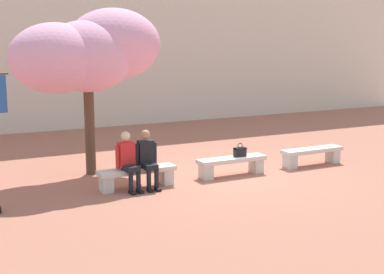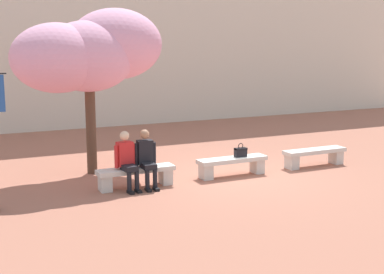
% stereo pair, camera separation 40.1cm
% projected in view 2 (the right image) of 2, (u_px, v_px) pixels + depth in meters
% --- Properties ---
extents(ground_plane, '(100.00, 100.00, 0.00)m').
position_uv_depth(ground_plane, '(232.00, 176.00, 12.97)').
color(ground_plane, '#9E604C').
extents(building_facade, '(28.00, 4.00, 8.45)m').
position_uv_depth(building_facade, '(108.00, 15.00, 21.52)').
color(building_facade, beige).
rests_on(building_facade, ground).
extents(stone_bench_west_end, '(1.77, 0.43, 0.45)m').
position_uv_depth(stone_bench_west_end, '(136.00, 174.00, 11.91)').
color(stone_bench_west_end, beige).
rests_on(stone_bench_west_end, ground).
extents(stone_bench_near_west, '(1.77, 0.43, 0.45)m').
position_uv_depth(stone_bench_near_west, '(232.00, 164.00, 12.91)').
color(stone_bench_near_west, beige).
rests_on(stone_bench_near_west, ground).
extents(stone_bench_center, '(1.77, 0.43, 0.45)m').
position_uv_depth(stone_bench_center, '(315.00, 155.00, 13.92)').
color(stone_bench_center, beige).
rests_on(stone_bench_center, ground).
extents(person_seated_left, '(0.51, 0.71, 1.29)m').
position_uv_depth(person_seated_left, '(127.00, 158.00, 11.70)').
color(person_seated_left, black).
rests_on(person_seated_left, ground).
extents(person_seated_right, '(0.51, 0.68, 1.29)m').
position_uv_depth(person_seated_right, '(146.00, 156.00, 11.88)').
color(person_seated_right, black).
rests_on(person_seated_right, ground).
extents(handbag, '(0.30, 0.15, 0.34)m').
position_uv_depth(handbag, '(241.00, 152.00, 12.97)').
color(handbag, black).
rests_on(handbag, stone_bench_near_west).
extents(cherry_tree_main, '(3.73, 2.28, 4.02)m').
position_uv_depth(cherry_tree_main, '(89.00, 53.00, 12.78)').
color(cherry_tree_main, '#513828').
rests_on(cherry_tree_main, ground).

